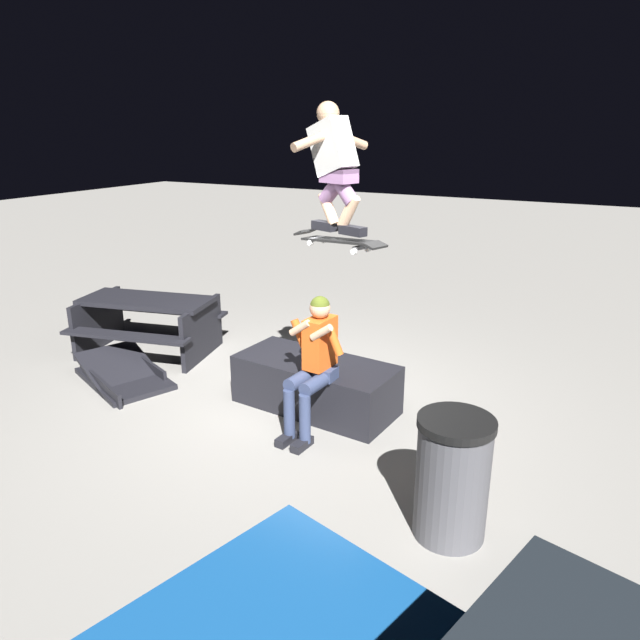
{
  "coord_description": "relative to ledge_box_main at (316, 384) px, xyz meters",
  "views": [
    {
      "loc": [
        -2.92,
        4.98,
        2.89
      ],
      "look_at": [
        -0.45,
        0.32,
        1.13
      ],
      "focal_mm": 32.81,
      "sensor_mm": 36.0,
      "label": 1
    }
  ],
  "objects": [
    {
      "name": "ground_plane",
      "position": [
        0.21,
        0.04,
        -0.27
      ],
      "size": [
        40.0,
        40.0,
        0.0
      ],
      "primitive_type": "plane",
      "color": "gray"
    },
    {
      "name": "ledge_box_main",
      "position": [
        0.0,
        0.0,
        0.0
      ],
      "size": [
        1.78,
        0.91,
        0.53
      ],
      "primitive_type": "cube",
      "rotation": [
        0.0,
        0.0,
        -0.09
      ],
      "color": "black",
      "rests_on": "ground"
    },
    {
      "name": "person_sitting_on_ledge",
      "position": [
        -0.23,
        0.46,
        0.5
      ],
      "size": [
        0.6,
        0.77,
        1.37
      ],
      "color": "#2D3856",
      "rests_on": "ground"
    },
    {
      "name": "skateboard",
      "position": [
        -0.4,
        0.3,
        1.64
      ],
      "size": [
        1.03,
        0.52,
        0.13
      ],
      "color": "black"
    },
    {
      "name": "skater_airborne",
      "position": [
        -0.34,
        0.28,
        2.32
      ],
      "size": [
        0.63,
        0.86,
        1.12
      ],
      "color": "black"
    },
    {
      "name": "kicker_ramp",
      "position": [
        2.34,
        0.47,
        -0.21
      ],
      "size": [
        1.44,
        1.17,
        0.35
      ],
      "color": "black",
      "rests_on": "ground"
    },
    {
      "name": "picnic_table_back",
      "position": [
        2.73,
        -0.39,
        0.23
      ],
      "size": [
        1.96,
        1.69,
        0.75
      ],
      "color": "black",
      "rests_on": "ground"
    },
    {
      "name": "trash_bin",
      "position": [
        -1.85,
        1.35,
        0.21
      ],
      "size": [
        0.56,
        0.56,
        0.95
      ],
      "color": "#47474C",
      "rests_on": "ground"
    }
  ]
}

